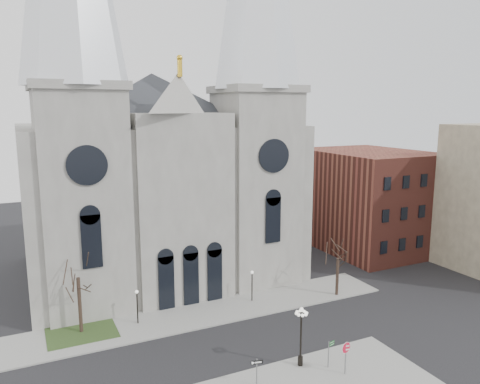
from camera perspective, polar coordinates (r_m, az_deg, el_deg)
name	(u,v)px	position (r m, az deg, el deg)	size (l,w,h in m)	color
ground	(250,370)	(38.71, 1.28, -20.92)	(160.00, 160.00, 0.00)	black
sidewalk_far	(200,314)	(47.60, -4.91, -14.58)	(40.00, 6.00, 0.14)	gray
grass_patch	(82,332)	(46.23, -18.75, -15.88)	(6.00, 5.00, 0.18)	#2C3F1B
cathedral	(160,121)	(54.50, -9.68, 8.49)	(33.00, 26.66, 54.00)	gray
bg_building_brick	(368,199)	(69.65, 15.29, -0.89)	(14.00, 18.00, 14.00)	brown
tree_left	(78,274)	(44.14, -19.17, -9.44)	(3.20, 3.20, 7.50)	black
tree_right	(338,256)	(51.26, 11.87, -7.65)	(3.20, 3.20, 6.00)	black
ped_lamp_left	(137,301)	(45.57, -12.44, -12.85)	(0.32, 0.32, 3.26)	black
ped_lamp_right	(252,281)	(49.37, 1.48, -10.76)	(0.32, 0.32, 3.26)	black
stop_sign	(346,351)	(37.94, 12.78, -18.39)	(0.93, 0.22, 2.63)	slate
globe_lamp	(301,329)	(37.93, 7.45, -16.25)	(1.32, 1.32, 4.81)	black
one_way_sign	(257,367)	(36.09, 2.06, -20.57)	(0.89, 0.24, 2.06)	slate
street_name_sign	(329,352)	(38.88, 10.82, -18.58)	(0.66, 0.24, 2.12)	slate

